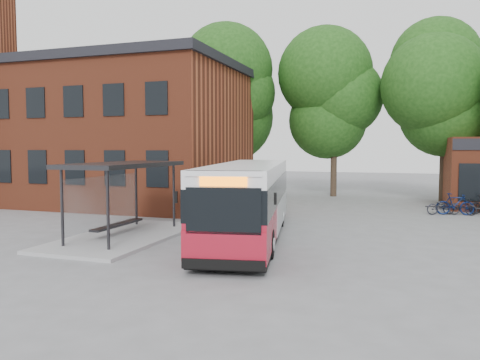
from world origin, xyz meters
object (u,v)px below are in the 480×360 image
(bicycle_0, at_px, (443,206))
(bicycle_2, at_px, (460,207))
(bicycle_1, at_px, (455,204))
(city_bus, at_px, (249,201))
(bus_shelter, at_px, (124,200))

(bicycle_0, distance_m, bicycle_2, 0.82)
(bicycle_0, xyz_separation_m, bicycle_2, (0.79, 0.22, -0.03))
(bicycle_1, relative_size, bicycle_2, 1.17)
(city_bus, distance_m, bicycle_2, 12.48)
(city_bus, height_order, bicycle_1, city_bus)
(city_bus, distance_m, bicycle_1, 12.22)
(bicycle_1, bearing_deg, bicycle_2, -69.03)
(bus_shelter, bearing_deg, bicycle_2, 40.03)
(bus_shelter, height_order, bicycle_1, bus_shelter)
(bus_shelter, relative_size, bicycle_1, 3.78)
(bicycle_0, bearing_deg, bus_shelter, 111.66)
(city_bus, height_order, bicycle_2, city_bus)
(city_bus, relative_size, bicycle_1, 6.01)
(city_bus, height_order, bicycle_0, city_bus)
(bicycle_0, bearing_deg, bicycle_1, -98.92)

